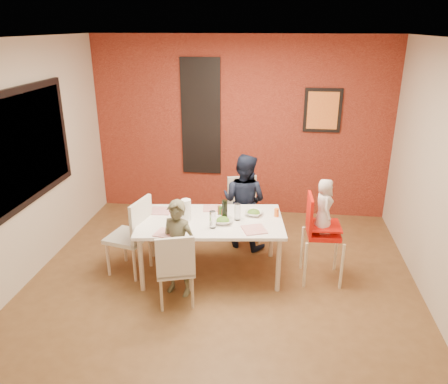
# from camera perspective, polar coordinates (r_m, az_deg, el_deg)

# --- Properties ---
(ground) EXTENTS (4.50, 4.50, 0.00)m
(ground) POSITION_cam_1_polar(r_m,az_deg,el_deg) (5.15, -0.44, -12.18)
(ground) COLOR brown
(ground) RESTS_ON ground
(ceiling) EXTENTS (4.50, 4.50, 0.02)m
(ceiling) POSITION_cam_1_polar(r_m,az_deg,el_deg) (4.30, -0.54, 19.43)
(ceiling) COLOR white
(ceiling) RESTS_ON wall_back
(wall_back) EXTENTS (4.50, 0.02, 2.70)m
(wall_back) POSITION_cam_1_polar(r_m,az_deg,el_deg) (6.70, 2.16, 8.38)
(wall_back) COLOR beige
(wall_back) RESTS_ON ground
(wall_front) EXTENTS (4.50, 0.02, 2.70)m
(wall_front) POSITION_cam_1_polar(r_m,az_deg,el_deg) (2.56, -7.56, -14.27)
(wall_front) COLOR beige
(wall_front) RESTS_ON ground
(wall_left) EXTENTS (0.02, 4.50, 2.70)m
(wall_left) POSITION_cam_1_polar(r_m,az_deg,el_deg) (5.33, -25.24, 2.97)
(wall_left) COLOR beige
(wall_left) RESTS_ON ground
(wall_right) EXTENTS (0.02, 4.50, 2.70)m
(wall_right) POSITION_cam_1_polar(r_m,az_deg,el_deg) (4.81, 27.15, 0.82)
(wall_right) COLOR beige
(wall_right) RESTS_ON ground
(brick_accent_wall) EXTENTS (4.50, 0.02, 2.70)m
(brick_accent_wall) POSITION_cam_1_polar(r_m,az_deg,el_deg) (6.68, 2.14, 8.35)
(brick_accent_wall) COLOR maroon
(brick_accent_wall) RESTS_ON ground
(picture_window_frame) EXTENTS (0.05, 1.70, 1.30)m
(picture_window_frame) POSITION_cam_1_polar(r_m,az_deg,el_deg) (5.42, -24.22, 5.64)
(picture_window_frame) COLOR black
(picture_window_frame) RESTS_ON wall_left
(picture_window_pane) EXTENTS (0.02, 1.55, 1.15)m
(picture_window_pane) POSITION_cam_1_polar(r_m,az_deg,el_deg) (5.42, -24.08, 5.64)
(picture_window_pane) COLOR black
(picture_window_pane) RESTS_ON wall_left
(glassblock_strip) EXTENTS (0.55, 0.03, 1.70)m
(glassblock_strip) POSITION_cam_1_polar(r_m,az_deg,el_deg) (6.72, -3.03, 9.71)
(glassblock_strip) COLOR silver
(glassblock_strip) RESTS_ON wall_back
(glassblock_surround) EXTENTS (0.60, 0.03, 1.76)m
(glassblock_surround) POSITION_cam_1_polar(r_m,az_deg,el_deg) (6.71, -3.03, 9.70)
(glassblock_surround) COLOR black
(glassblock_surround) RESTS_ON wall_back
(art_print_frame) EXTENTS (0.54, 0.03, 0.64)m
(art_print_frame) POSITION_cam_1_polar(r_m,az_deg,el_deg) (6.61, 12.76, 10.36)
(art_print_frame) COLOR black
(art_print_frame) RESTS_ON wall_back
(art_print_canvas) EXTENTS (0.44, 0.01, 0.54)m
(art_print_canvas) POSITION_cam_1_polar(r_m,az_deg,el_deg) (6.59, 12.77, 10.33)
(art_print_canvas) COLOR orange
(art_print_canvas) RESTS_ON wall_back
(dining_table) EXTENTS (1.78, 1.13, 0.70)m
(dining_table) POSITION_cam_1_polar(r_m,az_deg,el_deg) (5.11, -1.76, -4.28)
(dining_table) COLOR white
(dining_table) RESTS_ON ground
(chair_near) EXTENTS (0.50, 0.50, 0.85)m
(chair_near) POSITION_cam_1_polar(r_m,az_deg,el_deg) (4.62, -6.38, -9.57)
(chair_near) COLOR beige
(chair_near) RESTS_ON ground
(chair_far) EXTENTS (0.51, 0.51, 0.87)m
(chair_far) POSITION_cam_1_polar(r_m,az_deg,el_deg) (6.03, 2.56, -1.71)
(chair_far) COLOR silver
(chair_far) RESTS_ON ground
(chair_left) EXTENTS (0.53, 0.53, 0.96)m
(chair_left) POSITION_cam_1_polar(r_m,az_deg,el_deg) (5.26, -11.72, -5.17)
(chair_left) COLOR silver
(chair_left) RESTS_ON ground
(high_chair) EXTENTS (0.46, 0.46, 1.04)m
(high_chair) POSITION_cam_1_polar(r_m,az_deg,el_deg) (5.11, 12.34, -4.89)
(high_chair) COLOR red
(high_chair) RESTS_ON ground
(child_near) EXTENTS (0.46, 0.37, 1.11)m
(child_near) POSITION_cam_1_polar(r_m,az_deg,el_deg) (4.79, -6.03, -7.37)
(child_near) COLOR brown
(child_near) RESTS_ON ground
(child_far) EXTENTS (0.76, 0.68, 1.29)m
(child_far) POSITION_cam_1_polar(r_m,az_deg,el_deg) (5.75, 2.64, -1.20)
(child_far) COLOR black
(child_far) RESTS_ON ground
(toddler) EXTENTS (0.24, 0.33, 0.63)m
(toddler) POSITION_cam_1_polar(r_m,az_deg,el_deg) (4.99, 12.93, -1.78)
(toddler) COLOR silver
(toddler) RESTS_ON high_chair
(plate_near_left) EXTENTS (0.26, 0.26, 0.01)m
(plate_near_left) POSITION_cam_1_polar(r_m,az_deg,el_deg) (4.80, -7.58, -5.34)
(plate_near_left) COLOR white
(plate_near_left) RESTS_ON dining_table
(plate_far_mid) EXTENTS (0.24, 0.24, 0.01)m
(plate_far_mid) POSITION_cam_1_polar(r_m,az_deg,el_deg) (5.38, -1.58, -2.15)
(plate_far_mid) COLOR silver
(plate_far_mid) RESTS_ON dining_table
(plate_near_right) EXTENTS (0.32, 0.32, 0.01)m
(plate_near_right) POSITION_cam_1_polar(r_m,az_deg,el_deg) (4.85, 3.98, -4.92)
(plate_near_right) COLOR white
(plate_near_right) RESTS_ON dining_table
(plate_far_left) EXTENTS (0.25, 0.25, 0.01)m
(plate_far_left) POSITION_cam_1_polar(r_m,az_deg,el_deg) (5.36, -8.25, -2.45)
(plate_far_left) COLOR white
(plate_far_left) RESTS_ON dining_table
(salad_bowl_a) EXTENTS (0.24, 0.24, 0.05)m
(salad_bowl_a) POSITION_cam_1_polar(r_m,az_deg,el_deg) (4.99, -0.15, -3.78)
(salad_bowl_a) COLOR white
(salad_bowl_a) RESTS_ON dining_table
(salad_bowl_b) EXTENTS (0.25, 0.25, 0.05)m
(salad_bowl_b) POSITION_cam_1_polar(r_m,az_deg,el_deg) (5.21, 3.90, -2.75)
(salad_bowl_b) COLOR white
(salad_bowl_b) RESTS_ON dining_table
(wine_bottle) EXTENTS (0.07, 0.07, 0.25)m
(wine_bottle) POSITION_cam_1_polar(r_m,az_deg,el_deg) (5.03, 0.09, -2.40)
(wine_bottle) COLOR black
(wine_bottle) RESTS_ON dining_table
(wine_glass_a) EXTENTS (0.07, 0.07, 0.20)m
(wine_glass_a) POSITION_cam_1_polar(r_m,az_deg,el_deg) (4.85, -1.51, -3.62)
(wine_glass_a) COLOR white
(wine_glass_a) RESTS_ON dining_table
(wine_glass_b) EXTENTS (0.07, 0.07, 0.20)m
(wine_glass_b) POSITION_cam_1_polar(r_m,az_deg,el_deg) (5.04, 1.76, -2.62)
(wine_glass_b) COLOR silver
(wine_glass_b) RESTS_ON dining_table
(paper_towel_roll) EXTENTS (0.11, 0.11, 0.25)m
(paper_towel_roll) POSITION_cam_1_polar(r_m,az_deg,el_deg) (5.05, -4.96, -2.35)
(paper_towel_roll) COLOR white
(paper_towel_roll) RESTS_ON dining_table
(condiment_red) EXTENTS (0.03, 0.03, 0.13)m
(condiment_red) POSITION_cam_1_polar(r_m,az_deg,el_deg) (5.07, -0.15, -2.91)
(condiment_red) COLOR red
(condiment_red) RESTS_ON dining_table
(condiment_green) EXTENTS (0.04, 0.04, 0.15)m
(condiment_green) POSITION_cam_1_polar(r_m,az_deg,el_deg) (5.09, -0.39, -2.69)
(condiment_green) COLOR #317527
(condiment_green) RESTS_ON dining_table
(condiment_brown) EXTENTS (0.04, 0.04, 0.16)m
(condiment_brown) POSITION_cam_1_polar(r_m,az_deg,el_deg) (5.10, -0.62, -2.62)
(condiment_brown) COLOR brown
(condiment_brown) RESTS_ON dining_table
(sippy_cup) EXTENTS (0.06, 0.06, 0.10)m
(sippy_cup) POSITION_cam_1_polar(r_m,az_deg,el_deg) (5.19, 6.87, -2.68)
(sippy_cup) COLOR orange
(sippy_cup) RESTS_ON dining_table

